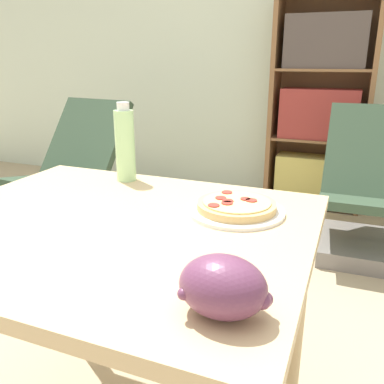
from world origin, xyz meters
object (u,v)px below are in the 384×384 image
pizza_on_plate (236,208)px  lounge_chair_near (71,190)px  grape_bunch (222,286)px  bookshelf (319,111)px  drink_bottle (125,144)px  lounge_chair_far (369,209)px

pizza_on_plate → lounge_chair_near: 1.97m
lounge_chair_near → pizza_on_plate: bearing=-31.0°
grape_bunch → bookshelf: 2.79m
pizza_on_plate → drink_bottle: 0.48m
grape_bunch → lounge_chair_far: lounge_chair_far is taller
lounge_chair_far → bookshelf: bearing=116.3°
drink_bottle → bookshelf: bookshelf is taller
pizza_on_plate → lounge_chair_near: bearing=141.9°
drink_bottle → lounge_chair_near: drink_bottle is taller
bookshelf → grape_bunch: bearing=-87.9°
grape_bunch → drink_bottle: 0.82m
grape_bunch → pizza_on_plate: bearing=103.0°
grape_bunch → lounge_chair_far: 2.09m
lounge_chair_near → bookshelf: bearing=44.5°
drink_bottle → lounge_chair_near: (-1.07, 1.01, -0.59)m
pizza_on_plate → bookshelf: bearing=89.9°
pizza_on_plate → lounge_chair_far: bearing=75.1°
lounge_chair_near → lounge_chair_far: size_ratio=1.00×
lounge_chair_near → bookshelf: bookshelf is taller
lounge_chair_far → lounge_chair_near: bearing=-170.2°
grape_bunch → drink_bottle: bearing=131.3°
lounge_chair_near → drink_bottle: bearing=-36.5°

